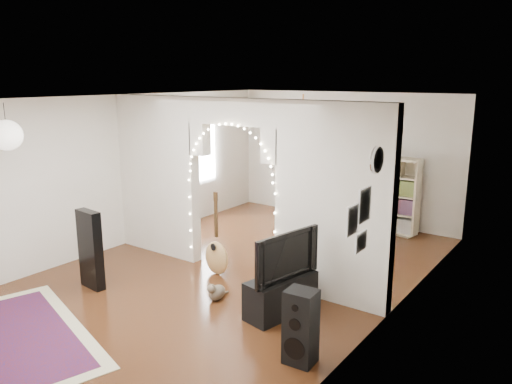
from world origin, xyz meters
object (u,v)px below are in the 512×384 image
Objects in this scene: acoustic_guitar at (216,245)px; bookcase at (382,193)px; floor_speaker at (301,327)px; dining_chair_right at (365,223)px; media_console at (281,295)px; dining_chair_left at (294,214)px; dining_table at (344,199)px.

bookcase is at bearing 86.29° from acoustic_guitar.
floor_speaker is 4.81m from dining_chair_right.
floor_speaker is at bearing -86.40° from dining_chair_right.
media_console is 1.94× the size of dining_chair_left.
floor_speaker is 1.16m from media_console.
media_console is 4.32m from bookcase.
media_console is 0.67× the size of bookcase.
dining_chair_right is (1.02, 3.27, -0.27)m from acoustic_guitar.
dining_chair_right is at bearing -95.20° from bookcase.
media_console is 3.72m from dining_table.
dining_chair_left is at bearing 117.93° from floor_speaker.
dining_table is at bearing -116.20° from bookcase.
dining_chair_right is at bearing 85.91° from acoustic_guitar.
acoustic_guitar is at bearing -119.25° from dining_chair_right.
floor_speaker is at bearing -35.20° from media_console.
dining_table is (-1.65, 4.43, 0.27)m from floor_speaker.
dining_table is at bearing 91.16° from acoustic_guitar.
acoustic_guitar is 2.34× the size of dining_chair_right.
floor_speaker is at bearing -62.42° from dining_table.
bookcase reaches higher than dining_chair_left.
dining_chair_right is (-0.12, -0.48, -0.53)m from bookcase.
dining_table reaches higher than media_console.
dining_chair_left is (-1.04, -0.12, -0.45)m from dining_table.
acoustic_guitar is at bearing 172.49° from media_console.
bookcase is 2.89× the size of dining_chair_left.
dining_chair_left is at bearing -178.69° from dining_chair_right.
acoustic_guitar reaches higher than dining_chair_left.
acoustic_guitar is 1.11× the size of media_console.
dining_chair_right is at bearing 6.62° from dining_chair_left.
media_console is at bearing -69.33° from dining_table.
media_console is at bearing -75.86° from bookcase.
dining_chair_left is at bearing 130.45° from media_console.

